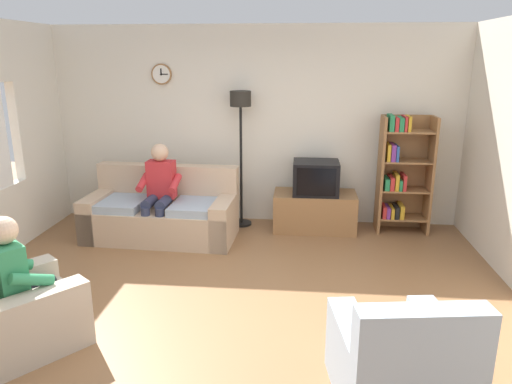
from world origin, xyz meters
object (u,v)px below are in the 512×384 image
Objects in this scene: tv_stand at (314,211)px; person_on_couch at (159,188)px; tv at (316,178)px; bookshelf at (401,172)px; floor_lamp at (241,121)px; couch at (162,214)px; armchair_near_window at (15,315)px; armchair_near_bookshelf at (398,366)px; person_in_left_armchair at (22,275)px.

person_on_couch reaches higher than tv_stand.
bookshelf is (1.12, 0.09, 0.08)m from tv.
floor_lamp reaches higher than tv.
couch and armchair_near_window have the same top height.
person_on_couch is at bearing -144.26° from floor_lamp.
armchair_near_window is (-1.45, -3.11, -1.16)m from floor_lamp.
couch is at bearing 79.34° from armchair_near_window.
armchair_near_window is 2.51m from person_on_couch.
person_on_couch is at bearing 78.51° from armchair_near_window.
armchair_near_bookshelf is (2.46, -2.92, -0.02)m from couch.
armchair_near_bookshelf is (2.93, -0.39, 0.00)m from armchair_near_window.
person_in_left_armchair is at bearing 171.03° from armchair_near_bookshelf.
tv is 1.25m from floor_lamp.
armchair_near_window is 0.33m from person_in_left_armchair.
armchair_near_bookshelf is at bearing -82.02° from tv_stand.
tv is 0.48× the size of person_on_couch.
tv_stand is 2.10m from person_on_couch.
tv_stand is 3.81m from person_in_left_armchair.
couch is 3.81m from armchair_near_bookshelf.
floor_lamp is at bearing 30.72° from couch.
person_in_left_armchair is (-0.44, -2.35, -0.09)m from person_on_couch.
armchair_near_window is 0.96× the size of person_on_couch.
tv reaches higher than tv_stand.
tv is 0.61× the size of armchair_near_bookshelf.
armchair_near_window is at bearing -129.49° from tv.
tv_stand is at bearing 50.74° from armchair_near_window.
armchair_near_window is (-0.48, -2.53, -0.02)m from couch.
floor_lamp is at bearing 65.06° from armchair_near_window.
armchair_near_bookshelf is (1.49, -3.49, -1.16)m from floor_lamp.
floor_lamp is (-1.01, 0.10, 1.19)m from tv_stand.
armchair_near_window is (-2.46, -3.01, 0.03)m from tv_stand.
tv_stand is 3.89m from armchair_near_window.
bookshelf is at bearing 4.82° from tv.
tv_stand is 0.70× the size of bookshelf.
couch is 1.60m from floor_lamp.
person_on_couch is (-3.08, -0.66, -0.11)m from bookshelf.
person_on_couch is 2.39m from person_in_left_armchair.
tv is at bearing -90.00° from tv_stand.
armchair_near_window is 1.06× the size of person_in_left_armchair.
person_on_couch reaches higher than tv.
person_in_left_armchair is at bearing -129.49° from tv.
bookshelf is at bearing 40.72° from armchair_near_window.
tv_stand is 3.43m from armchair_near_bookshelf.
armchair_near_bookshelf is at bearing -81.96° from tv.
floor_lamp reaches higher than tv_stand.
tv is (1.98, 0.45, 0.42)m from couch.
floor_lamp is 1.39m from person_on_couch.
floor_lamp is (-2.13, 0.03, 0.64)m from bookshelf.
tv is 2.05m from person_on_couch.
tv is 0.38× the size of bookshelf.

